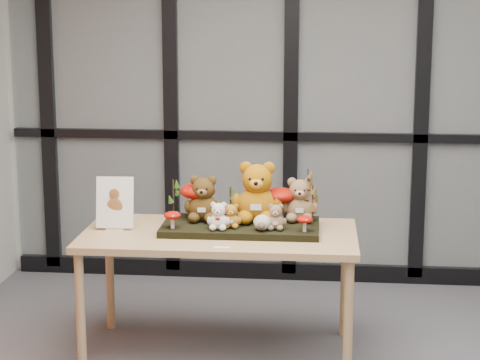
# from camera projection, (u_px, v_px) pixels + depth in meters

# --- Properties ---
(room_shell) EXTENTS (5.00, 5.00, 5.00)m
(room_shell) POSITION_uv_depth(u_px,v_px,m) (377.00, 77.00, 3.53)
(room_shell) COLOR #BAB8B0
(room_shell) RESTS_ON floor
(glass_partition) EXTENTS (4.90, 0.06, 2.78)m
(glass_partition) POSITION_uv_depth(u_px,v_px,m) (356.00, 85.00, 5.99)
(glass_partition) COLOR #2D383F
(glass_partition) RESTS_ON floor
(display_table) EXTENTS (1.54, 0.78, 0.72)m
(display_table) POSITION_uv_depth(u_px,v_px,m) (219.00, 244.00, 4.85)
(display_table) COLOR tan
(display_table) RESTS_ON floor
(diorama_tray) EXTENTS (0.88, 0.45, 0.04)m
(diorama_tray) POSITION_uv_depth(u_px,v_px,m) (241.00, 227.00, 4.88)
(diorama_tray) COLOR black
(diorama_tray) RESTS_ON display_table
(bear_pooh_yellow) EXTENTS (0.29, 0.26, 0.38)m
(bear_pooh_yellow) POSITION_uv_depth(u_px,v_px,m) (257.00, 189.00, 4.90)
(bear_pooh_yellow) COLOR #AC6809
(bear_pooh_yellow) RESTS_ON diorama_tray
(bear_brown_medium) EXTENTS (0.22, 0.20, 0.29)m
(bear_brown_medium) POSITION_uv_depth(u_px,v_px,m) (203.00, 196.00, 4.93)
(bear_brown_medium) COLOR #493111
(bear_brown_medium) RESTS_ON diorama_tray
(bear_tan_back) EXTENTS (0.21, 0.19, 0.27)m
(bear_tan_back) POSITION_uv_depth(u_px,v_px,m) (300.00, 197.00, 4.92)
(bear_tan_back) COLOR olive
(bear_tan_back) RESTS_ON diorama_tray
(bear_small_yellow) EXTENTS (0.11, 0.10, 0.15)m
(bear_small_yellow) POSITION_uv_depth(u_px,v_px,m) (231.00, 214.00, 4.79)
(bear_small_yellow) COLOR #B3701E
(bear_small_yellow) RESTS_ON diorama_tray
(bear_white_bow) EXTENTS (0.13, 0.12, 0.17)m
(bear_white_bow) POSITION_uv_depth(u_px,v_px,m) (218.00, 214.00, 4.75)
(bear_white_bow) COLOR white
(bear_white_bow) RESTS_ON diorama_tray
(bear_beige_small) EXTENTS (0.12, 0.11, 0.16)m
(bear_beige_small) POSITION_uv_depth(u_px,v_px,m) (276.00, 215.00, 4.74)
(bear_beige_small) COLOR #876A4B
(bear_beige_small) RESTS_ON diorama_tray
(plush_cream_hedgehog) EXTENTS (0.07, 0.07, 0.10)m
(plush_cream_hedgehog) POSITION_uv_depth(u_px,v_px,m) (262.00, 222.00, 4.73)
(plush_cream_hedgehog) COLOR beige
(plush_cream_hedgehog) RESTS_ON diorama_tray
(mushroom_back_left) EXTENTS (0.20, 0.20, 0.23)m
(mushroom_back_left) POSITION_uv_depth(u_px,v_px,m) (198.00, 199.00, 4.99)
(mushroom_back_left) COLOR #960E04
(mushroom_back_left) RESTS_ON diorama_tray
(mushroom_back_right) EXTENTS (0.18, 0.18, 0.20)m
(mushroom_back_right) POSITION_uv_depth(u_px,v_px,m) (280.00, 202.00, 4.95)
(mushroom_back_right) COLOR #960E04
(mushroom_back_right) RESTS_ON diorama_tray
(mushroom_front_left) EXTENTS (0.09, 0.09, 0.10)m
(mushroom_front_left) POSITION_uv_depth(u_px,v_px,m) (172.00, 219.00, 4.77)
(mushroom_front_left) COLOR #960E04
(mushroom_front_left) RESTS_ON diorama_tray
(mushroom_front_right) EXTENTS (0.09, 0.09, 0.10)m
(mushroom_front_right) POSITION_uv_depth(u_px,v_px,m) (305.00, 223.00, 4.70)
(mushroom_front_right) COLOR #960E04
(mushroom_front_right) RESTS_ON diorama_tray
(sprig_green_far_left) EXTENTS (0.05, 0.05, 0.22)m
(sprig_green_far_left) POSITION_uv_depth(u_px,v_px,m) (173.00, 199.00, 5.00)
(sprig_green_far_left) COLOR #1A3E0E
(sprig_green_far_left) RESTS_ON diorama_tray
(sprig_green_mid_left) EXTENTS (0.05, 0.05, 0.24)m
(sprig_green_mid_left) POSITION_uv_depth(u_px,v_px,m) (197.00, 196.00, 5.04)
(sprig_green_mid_left) COLOR #1A3E0E
(sprig_green_mid_left) RESTS_ON diorama_tray
(sprig_dry_far_right) EXTENTS (0.05, 0.05, 0.30)m
(sprig_dry_far_right) POSITION_uv_depth(u_px,v_px,m) (308.00, 195.00, 4.91)
(sprig_dry_far_right) COLOR brown
(sprig_dry_far_right) RESTS_ON diorama_tray
(sprig_dry_mid_right) EXTENTS (0.05, 0.05, 0.23)m
(sprig_dry_mid_right) POSITION_uv_depth(u_px,v_px,m) (313.00, 206.00, 4.80)
(sprig_dry_mid_right) COLOR brown
(sprig_dry_mid_right) RESTS_ON diorama_tray
(sprig_green_centre) EXTENTS (0.05, 0.05, 0.17)m
(sprig_green_centre) POSITION_uv_depth(u_px,v_px,m) (230.00, 202.00, 5.04)
(sprig_green_centre) COLOR #1A3E0E
(sprig_green_centre) RESTS_ON diorama_tray
(sign_holder) EXTENTS (0.21, 0.07, 0.30)m
(sign_holder) POSITION_uv_depth(u_px,v_px,m) (115.00, 205.00, 4.88)
(sign_holder) COLOR silver
(sign_holder) RESTS_ON display_table
(label_card) EXTENTS (0.09, 0.03, 0.00)m
(label_card) POSITION_uv_depth(u_px,v_px,m) (222.00, 247.00, 4.54)
(label_card) COLOR white
(label_card) RESTS_ON display_table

